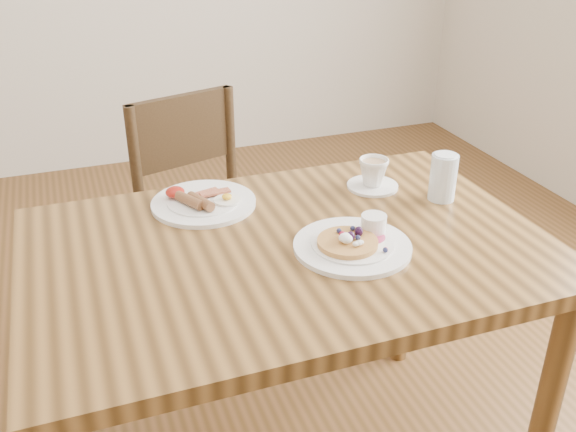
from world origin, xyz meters
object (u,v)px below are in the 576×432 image
object	(u,v)px
dining_table	(288,279)
water_glass	(443,177)
breakfast_plate	(202,202)
pancake_plate	(354,242)
teacup_saucer	(373,175)
chair_far	(207,216)

from	to	relation	value
dining_table	water_glass	xyz separation A→B (m)	(0.46, 0.08, 0.16)
breakfast_plate	pancake_plate	bearing A→B (deg)	-50.28
pancake_plate	breakfast_plate	bearing A→B (deg)	129.72
teacup_saucer	water_glass	size ratio (longest dim) A/B	1.13
teacup_saucer	chair_far	bearing A→B (deg)	127.48
water_glass	chair_far	bearing A→B (deg)	129.74
pancake_plate	teacup_saucer	bearing A→B (deg)	56.15
chair_far	breakfast_plate	distance (m)	0.51
chair_far	water_glass	size ratio (longest dim) A/B	7.11
dining_table	chair_far	xyz separation A→B (m)	(-0.04, 0.69, -0.16)
dining_table	chair_far	size ratio (longest dim) A/B	1.36
dining_table	pancake_plate	xyz separation A→B (m)	(0.13, -0.07, 0.11)
chair_far	breakfast_plate	bearing A→B (deg)	60.24
pancake_plate	water_glass	size ratio (longest dim) A/B	2.18
pancake_plate	water_glass	bearing A→B (deg)	25.44
dining_table	pancake_plate	size ratio (longest dim) A/B	4.44
teacup_saucer	water_glass	bearing A→B (deg)	-42.97
dining_table	water_glass	size ratio (longest dim) A/B	9.70
dining_table	breakfast_plate	world-z (taller)	breakfast_plate
dining_table	pancake_plate	world-z (taller)	pancake_plate
dining_table	chair_far	bearing A→B (deg)	93.51
dining_table	breakfast_plate	xyz separation A→B (m)	(-0.14, 0.26, 0.11)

